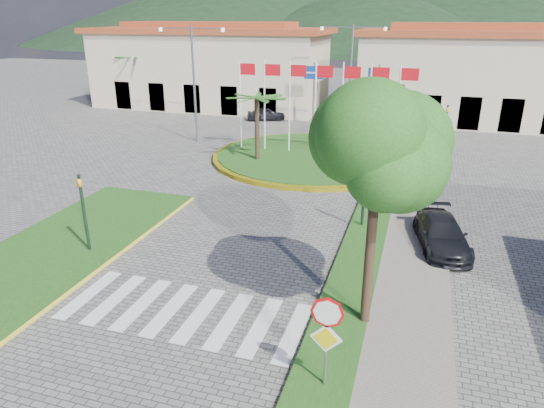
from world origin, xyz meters
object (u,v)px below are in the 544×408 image
(stop_sign, at_px, (327,329))
(car_dark_b, at_px, (377,122))
(roundabout_island, at_px, (312,156))
(deciduous_tree, at_px, (378,156))
(white_van, at_px, (229,106))
(car_side_right, at_px, (442,234))
(car_dark_a, at_px, (266,114))

(stop_sign, bearing_deg, car_dark_b, 93.50)
(roundabout_island, xyz_separation_m, car_dark_b, (3.02, 10.58, 0.35))
(deciduous_tree, bearing_deg, white_van, 118.59)
(stop_sign, distance_m, white_van, 37.56)
(car_dark_b, height_order, car_side_right, car_side_right)
(roundabout_island, xyz_separation_m, stop_sign, (4.90, -20.04, 1.61))
(white_van, bearing_deg, car_side_right, -121.68)
(white_van, distance_m, car_side_right, 31.24)
(white_van, height_order, car_side_right, car_side_right)
(car_dark_a, relative_size, car_side_right, 0.79)
(roundabout_island, distance_m, car_side_right, 13.40)
(deciduous_tree, xyz_separation_m, car_dark_a, (-12.09, 27.87, -4.61))
(roundabout_island, distance_m, car_dark_a, 12.72)
(car_dark_b, xyz_separation_m, car_side_right, (4.68, -21.54, 0.09))
(deciduous_tree, distance_m, car_dark_b, 28.08)
(stop_sign, height_order, car_dark_a, stop_sign)
(white_van, height_order, car_dark_b, white_van)
(stop_sign, distance_m, car_side_right, 9.57)
(roundabout_island, relative_size, car_side_right, 3.03)
(white_van, xyz_separation_m, car_dark_a, (4.71, -2.96, 0.04))
(roundabout_island, height_order, car_dark_b, roundabout_island)
(roundabout_island, xyz_separation_m, car_dark_a, (-6.60, 10.87, 0.39))
(roundabout_island, bearing_deg, car_side_right, -54.91)
(roundabout_island, bearing_deg, car_dark_a, 121.25)
(roundabout_island, relative_size, car_dark_a, 3.83)
(deciduous_tree, bearing_deg, stop_sign, -101.18)
(car_dark_a, height_order, car_side_right, car_side_right)
(stop_sign, distance_m, deciduous_tree, 4.59)
(deciduous_tree, relative_size, white_van, 1.81)
(stop_sign, height_order, car_dark_b, stop_sign)
(white_van, bearing_deg, roundabout_island, -119.89)
(roundabout_island, height_order, car_dark_a, roundabout_island)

